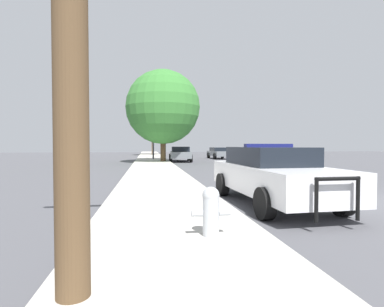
{
  "coord_description": "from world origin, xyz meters",
  "views": [
    {
      "loc": [
        -5.54,
        -7.54,
        1.55
      ],
      "look_at": [
        -2.0,
        15.98,
        0.84
      ],
      "focal_mm": 28.0,
      "sensor_mm": 36.0,
      "label": 1
    }
  ],
  "objects_px": {
    "car_background_oncoming": "(219,153)",
    "traffic_light": "(167,125)",
    "car_background_midblock": "(180,154)",
    "police_car": "(272,174)",
    "tree_sidewalk_far": "(153,117)",
    "tree_sidewalk_mid": "(163,107)",
    "fire_hydrant": "(211,210)"
  },
  "relations": [
    {
      "from": "police_car",
      "to": "tree_sidewalk_far",
      "type": "bearing_deg",
      "value": -88.34
    },
    {
      "from": "police_car",
      "to": "car_background_midblock",
      "type": "xyz_separation_m",
      "value": [
        -0.23,
        19.74,
        -0.05
      ]
    },
    {
      "from": "traffic_light",
      "to": "tree_sidewalk_mid",
      "type": "xyz_separation_m",
      "value": [
        -0.63,
        -4.58,
        1.24
      ]
    },
    {
      "from": "tree_sidewalk_far",
      "to": "car_background_oncoming",
      "type": "bearing_deg",
      "value": -56.73
    },
    {
      "from": "tree_sidewalk_mid",
      "to": "car_background_midblock",
      "type": "bearing_deg",
      "value": 46.74
    },
    {
      "from": "police_car",
      "to": "car_background_midblock",
      "type": "relative_size",
      "value": 1.11
    },
    {
      "from": "police_car",
      "to": "traffic_light",
      "type": "relative_size",
      "value": 1.07
    },
    {
      "from": "car_background_midblock",
      "to": "car_background_oncoming",
      "type": "height_order",
      "value": "car_background_midblock"
    },
    {
      "from": "tree_sidewalk_far",
      "to": "traffic_light",
      "type": "bearing_deg",
      "value": -84.74
    },
    {
      "from": "fire_hydrant",
      "to": "traffic_light",
      "type": "distance_m",
      "value": 25.66
    },
    {
      "from": "police_car",
      "to": "tree_sidewalk_far",
      "type": "relative_size",
      "value": 0.66
    },
    {
      "from": "car_background_midblock",
      "to": "tree_sidewalk_far",
      "type": "bearing_deg",
      "value": 101.54
    },
    {
      "from": "fire_hydrant",
      "to": "traffic_light",
      "type": "relative_size",
      "value": 0.16
    },
    {
      "from": "police_car",
      "to": "car_background_midblock",
      "type": "distance_m",
      "value": 19.75
    },
    {
      "from": "traffic_light",
      "to": "car_background_midblock",
      "type": "relative_size",
      "value": 1.04
    },
    {
      "from": "car_background_midblock",
      "to": "tree_sidewalk_mid",
      "type": "xyz_separation_m",
      "value": [
        -1.65,
        -1.75,
        3.97
      ]
    },
    {
      "from": "traffic_light",
      "to": "tree_sidewalk_far",
      "type": "bearing_deg",
      "value": 95.26
    },
    {
      "from": "car_background_oncoming",
      "to": "tree_sidewalk_mid",
      "type": "xyz_separation_m",
      "value": [
        -6.47,
        -6.8,
        4.03
      ]
    },
    {
      "from": "car_background_oncoming",
      "to": "tree_sidewalk_mid",
      "type": "relative_size",
      "value": 0.59
    },
    {
      "from": "car_background_midblock",
      "to": "car_background_oncoming",
      "type": "xyz_separation_m",
      "value": [
        4.83,
        5.05,
        -0.06
      ]
    },
    {
      "from": "traffic_light",
      "to": "tree_sidewalk_mid",
      "type": "distance_m",
      "value": 4.78
    },
    {
      "from": "fire_hydrant",
      "to": "police_car",
      "type": "bearing_deg",
      "value": 52.18
    },
    {
      "from": "police_car",
      "to": "traffic_light",
      "type": "distance_m",
      "value": 22.77
    },
    {
      "from": "car_background_midblock",
      "to": "car_background_oncoming",
      "type": "bearing_deg",
      "value": 49.87
    },
    {
      "from": "traffic_light",
      "to": "tree_sidewalk_mid",
      "type": "bearing_deg",
      "value": -97.8
    },
    {
      "from": "car_background_oncoming",
      "to": "traffic_light",
      "type": "bearing_deg",
      "value": 18.84
    },
    {
      "from": "traffic_light",
      "to": "fire_hydrant",
      "type": "bearing_deg",
      "value": -92.25
    },
    {
      "from": "police_car",
      "to": "tree_sidewalk_mid",
      "type": "distance_m",
      "value": 18.51
    },
    {
      "from": "police_car",
      "to": "traffic_light",
      "type": "xyz_separation_m",
      "value": [
        -1.25,
        22.57,
        2.69
      ]
    },
    {
      "from": "police_car",
      "to": "fire_hydrant",
      "type": "bearing_deg",
      "value": 49.92
    },
    {
      "from": "traffic_light",
      "to": "tree_sidewalk_far",
      "type": "height_order",
      "value": "tree_sidewalk_far"
    },
    {
      "from": "car_background_midblock",
      "to": "tree_sidewalk_mid",
      "type": "height_order",
      "value": "tree_sidewalk_mid"
    }
  ]
}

